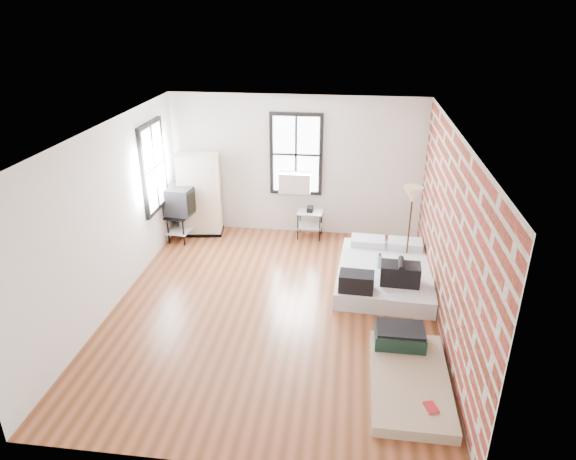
# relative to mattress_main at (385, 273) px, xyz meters

# --- Properties ---
(ground) EXTENTS (6.00, 6.00, 0.00)m
(ground) POSITION_rel_mattress_main_xyz_m (-1.74, -1.05, -0.19)
(ground) COLOR #5B3018
(ground) RESTS_ON ground
(room_shell) EXTENTS (5.02, 6.02, 2.80)m
(room_shell) POSITION_rel_mattress_main_xyz_m (-1.51, -0.69, 1.55)
(room_shell) COLOR silver
(room_shell) RESTS_ON ground
(mattress_main) EXTENTS (1.68, 2.21, 0.68)m
(mattress_main) POSITION_rel_mattress_main_xyz_m (0.00, 0.00, 0.00)
(mattress_main) COLOR white
(mattress_main) RESTS_ON ground
(mattress_bare) EXTENTS (0.97, 1.83, 0.39)m
(mattress_bare) POSITION_rel_mattress_main_xyz_m (0.19, -2.41, -0.07)
(mattress_bare) COLOR tan
(mattress_bare) RESTS_ON ground
(wardrobe) EXTENTS (0.90, 0.59, 1.68)m
(wardrobe) POSITION_rel_mattress_main_xyz_m (-3.65, 1.60, 0.65)
(wardrobe) COLOR black
(wardrobe) RESTS_ON ground
(side_table) EXTENTS (0.51, 0.42, 0.66)m
(side_table) POSITION_rel_mattress_main_xyz_m (-1.43, 1.67, 0.26)
(side_table) COLOR black
(side_table) RESTS_ON ground
(floor_lamp) EXTENTS (0.33, 0.33, 1.53)m
(floor_lamp) POSITION_rel_mattress_main_xyz_m (0.41, 0.62, 1.12)
(floor_lamp) COLOR black
(floor_lamp) RESTS_ON ground
(tv_stand) EXTENTS (0.61, 0.82, 1.10)m
(tv_stand) POSITION_rel_mattress_main_xyz_m (-3.96, 1.31, 0.60)
(tv_stand) COLOR black
(tv_stand) RESTS_ON ground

